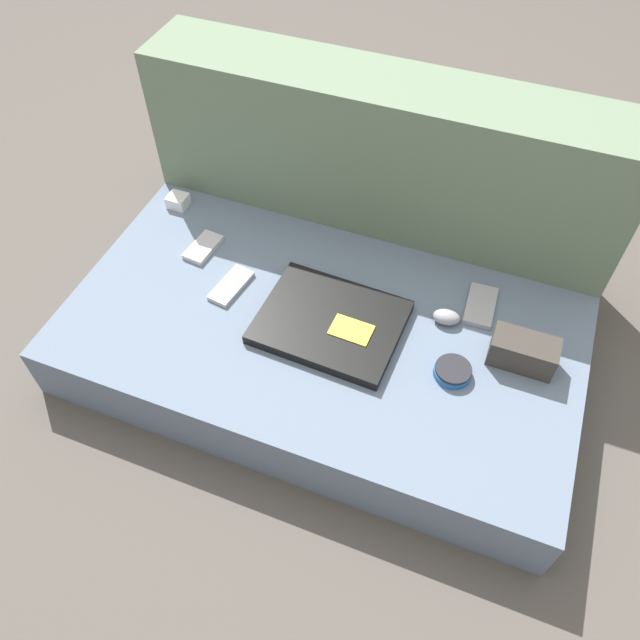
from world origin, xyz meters
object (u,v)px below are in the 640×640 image
at_px(laptop, 331,322).
at_px(phone_silver, 481,306).
at_px(speaker_puck, 453,371).
at_px(computer_mouse, 447,317).
at_px(phone_small, 231,286).
at_px(phone_black, 203,247).
at_px(camera_pouch, 523,352).
at_px(charger_brick, 178,201).

relative_size(laptop, phone_silver, 2.58).
relative_size(laptop, speaker_puck, 4.02).
height_order(computer_mouse, phone_small, computer_mouse).
relative_size(computer_mouse, phone_small, 0.52).
bearing_deg(computer_mouse, laptop, -164.26).
height_order(phone_black, camera_pouch, camera_pouch).
bearing_deg(phone_silver, camera_pouch, -49.71).
xyz_separation_m(laptop, camera_pouch, (0.41, 0.06, 0.02)).
relative_size(phone_black, camera_pouch, 0.80).
xyz_separation_m(computer_mouse, phone_small, (-0.50, -0.08, -0.01)).
xyz_separation_m(phone_silver, camera_pouch, (0.11, -0.12, 0.03)).
xyz_separation_m(phone_small, charger_brick, (-0.26, 0.21, 0.01)).
height_order(speaker_puck, phone_small, speaker_puck).
bearing_deg(camera_pouch, charger_brick, 169.05).
xyz_separation_m(phone_black, charger_brick, (-0.14, 0.12, 0.01)).
height_order(computer_mouse, charger_brick, same).
bearing_deg(charger_brick, laptop, -24.43).
relative_size(speaker_puck, charger_brick, 1.58).
height_order(laptop, camera_pouch, camera_pouch).
xyz_separation_m(phone_silver, phone_small, (-0.56, -0.15, -0.00)).
bearing_deg(computer_mouse, phone_small, -178.74).
bearing_deg(phone_black, phone_small, -30.39).
bearing_deg(speaker_puck, charger_brick, 161.75).
xyz_separation_m(computer_mouse, phone_black, (-0.62, 0.01, -0.01)).
xyz_separation_m(speaker_puck, phone_silver, (0.02, 0.20, -0.00)).
bearing_deg(phone_small, computer_mouse, 17.92).
bearing_deg(phone_silver, phone_black, -177.47).
bearing_deg(phone_black, speaker_puck, -6.00).
bearing_deg(computer_mouse, charger_brick, 162.11).
distance_m(phone_silver, charger_brick, 0.82).
bearing_deg(computer_mouse, phone_black, 171.22).
bearing_deg(phone_small, laptop, 3.43).
bearing_deg(charger_brick, camera_pouch, -10.95).
distance_m(speaker_puck, camera_pouch, 0.15).
height_order(phone_black, charger_brick, charger_brick).
relative_size(speaker_puck, phone_black, 0.73).
relative_size(phone_silver, charger_brick, 2.46).
bearing_deg(phone_black, charger_brick, 144.46).
relative_size(speaker_puck, phone_small, 0.63).
bearing_deg(speaker_puck, phone_small, 174.47).
height_order(phone_silver, camera_pouch, camera_pouch).
bearing_deg(laptop, phone_black, 165.85).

